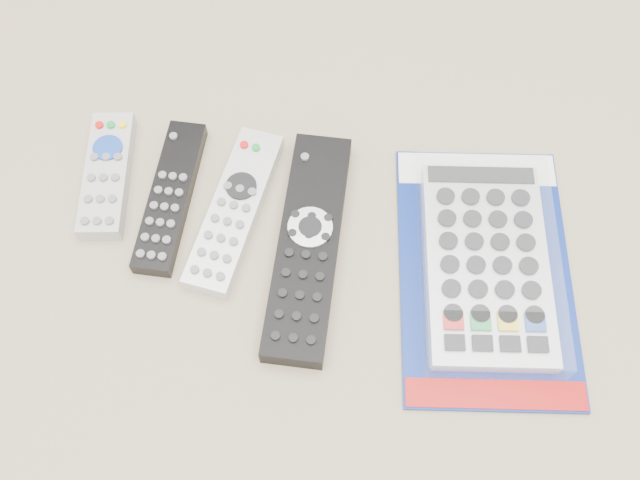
# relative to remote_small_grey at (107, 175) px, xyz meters

# --- Properties ---
(remote_small_grey) EXTENTS (0.07, 0.15, 0.02)m
(remote_small_grey) POSITION_rel_remote_small_grey_xyz_m (0.00, 0.00, 0.00)
(remote_small_grey) COLOR #ABABAE
(remote_small_grey) RESTS_ON ground
(remote_slim_black) EXTENTS (0.04, 0.18, 0.02)m
(remote_slim_black) POSITION_rel_remote_small_grey_xyz_m (0.07, -0.02, -0.00)
(remote_slim_black) COLOR black
(remote_slim_black) RESTS_ON ground
(remote_silver_dvd) EXTENTS (0.07, 0.20, 0.02)m
(remote_silver_dvd) POSITION_rel_remote_small_grey_xyz_m (0.14, -0.02, -0.00)
(remote_silver_dvd) COLOR silver
(remote_silver_dvd) RESTS_ON ground
(remote_large_black) EXTENTS (0.07, 0.25, 0.03)m
(remote_large_black) POSITION_rel_remote_small_grey_xyz_m (0.23, -0.05, 0.00)
(remote_large_black) COLOR black
(remote_large_black) RESTS_ON ground
(jumbo_remote_packaged) EXTENTS (0.21, 0.30, 0.04)m
(jumbo_remote_packaged) POSITION_rel_remote_small_grey_xyz_m (0.40, -0.05, 0.01)
(jumbo_remote_packaged) COLOR navy
(jumbo_remote_packaged) RESTS_ON ground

